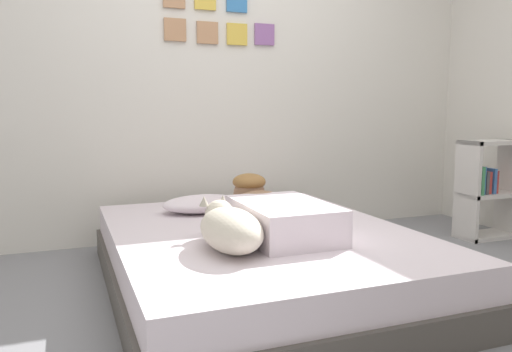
# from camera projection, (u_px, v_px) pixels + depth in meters

# --- Properties ---
(ground_plane) EXTENTS (12.68, 12.68, 0.00)m
(ground_plane) POSITION_uv_depth(u_px,v_px,m) (318.00, 308.00, 2.49)
(ground_plane) COLOR gray
(back_wall) EXTENTS (4.34, 0.12, 2.50)m
(back_wall) POSITION_uv_depth(u_px,v_px,m) (219.00, 74.00, 3.84)
(back_wall) COLOR silver
(back_wall) RESTS_ON ground
(bed) EXTENTS (1.59, 2.06, 0.33)m
(bed) POSITION_uv_depth(u_px,v_px,m) (259.00, 258.00, 2.76)
(bed) COLOR #4C4742
(bed) RESTS_ON ground
(pillow) EXTENTS (0.52, 0.32, 0.11)m
(pillow) POSITION_uv_depth(u_px,v_px,m) (203.00, 204.00, 3.18)
(pillow) COLOR silver
(pillow) RESTS_ON bed
(person_lying) EXTENTS (0.43, 0.92, 0.27)m
(person_lying) POSITION_uv_depth(u_px,v_px,m) (273.00, 212.00, 2.68)
(person_lying) COLOR silver
(person_lying) RESTS_ON bed
(dog) EXTENTS (0.26, 0.57, 0.21)m
(dog) POSITION_uv_depth(u_px,v_px,m) (229.00, 228.00, 2.32)
(dog) COLOR beige
(dog) RESTS_ON bed
(coffee_cup) EXTENTS (0.12, 0.09, 0.07)m
(coffee_cup) POSITION_uv_depth(u_px,v_px,m) (270.00, 208.00, 3.14)
(coffee_cup) COLOR white
(coffee_cup) RESTS_ON bed
(cell_phone) EXTENTS (0.07, 0.14, 0.01)m
(cell_phone) POSITION_uv_depth(u_px,v_px,m) (250.00, 223.00, 2.86)
(cell_phone) COLOR black
(cell_phone) RESTS_ON bed
(bookshelf) EXTENTS (0.45, 0.24, 0.75)m
(bookshelf) POSITION_uv_depth(u_px,v_px,m) (486.00, 188.00, 3.81)
(bookshelf) COLOR silver
(bookshelf) RESTS_ON ground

